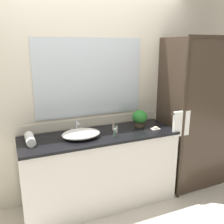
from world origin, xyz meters
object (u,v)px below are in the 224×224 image
amenity_bottle_shampoo (115,133)px  rolled_towel_near_edge (30,139)px  soap_dish (155,128)px  potted_plant (140,118)px  sink_basin (81,134)px  amenity_bottle_conditioner (114,127)px  faucet (77,129)px  amenity_bottle_lotion (117,129)px

amenity_bottle_shampoo → rolled_towel_near_edge: size_ratio=0.38×
soap_dish → amenity_bottle_shampoo: amenity_bottle_shampoo is taller
potted_plant → sink_basin: bearing=-173.0°
potted_plant → amenity_bottle_conditioner: 0.36m
sink_basin → faucet: (0.00, 0.17, 0.00)m
amenity_bottle_lotion → rolled_towel_near_edge: bearing=176.1°
amenity_bottle_lotion → sink_basin: bearing=177.5°
sink_basin → amenity_bottle_lotion: bearing=-2.5°
potted_plant → amenity_bottle_lotion: 0.39m
rolled_towel_near_edge → sink_basin: bearing=-5.1°
amenity_bottle_conditioner → amenity_bottle_lotion: bearing=-95.8°
soap_dish → amenity_bottle_lotion: bearing=172.3°
amenity_bottle_lotion → amenity_bottle_shampoo: amenity_bottle_lotion is taller
rolled_towel_near_edge → amenity_bottle_conditioner: bearing=2.9°
sink_basin → amenity_bottle_shampoo: 0.37m
amenity_bottle_conditioner → amenity_bottle_shampoo: 0.23m
faucet → soap_dish: bearing=-15.7°
faucet → amenity_bottle_shampoo: bearing=-39.8°
faucet → potted_plant: size_ratio=0.82×
potted_plant → amenity_bottle_shampoo: (-0.43, -0.22, -0.07)m
faucet → amenity_bottle_lotion: (0.42, -0.19, 0.00)m
amenity_bottle_lotion → rolled_towel_near_edge: 0.96m
amenity_bottle_lotion → amenity_bottle_shampoo: bearing=-122.9°
amenity_bottle_conditioner → amenity_bottle_shampoo: (-0.08, -0.22, 0.00)m
amenity_bottle_conditioner → potted_plant: bearing=-0.1°
sink_basin → faucet: bearing=90.0°
soap_dish → rolled_towel_near_edge: 1.45m
potted_plant → amenity_bottle_conditioner: size_ratio=2.42×
faucet → amenity_bottle_conditioner: 0.44m
soap_dish → amenity_bottle_conditioner: amenity_bottle_conditioner is taller
amenity_bottle_shampoo → sink_basin: bearing=160.9°
faucet → potted_plant: (0.79, -0.08, 0.07)m
potted_plant → soap_dish: (0.12, -0.18, -0.10)m
amenity_bottle_lotion → amenity_bottle_conditioner: 0.12m
potted_plant → amenity_bottle_shampoo: potted_plant is taller
faucet → sink_basin: bearing=-90.0°
soap_dish → sink_basin: bearing=174.7°
sink_basin → amenity_bottle_conditioner: size_ratio=5.01×
potted_plant → rolled_towel_near_edge: potted_plant is taller
soap_dish → amenity_bottle_conditioner: (-0.48, 0.18, 0.03)m
faucet → amenity_bottle_shampoo: faucet is taller
soap_dish → amenity_bottle_conditioner: size_ratio=1.17×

